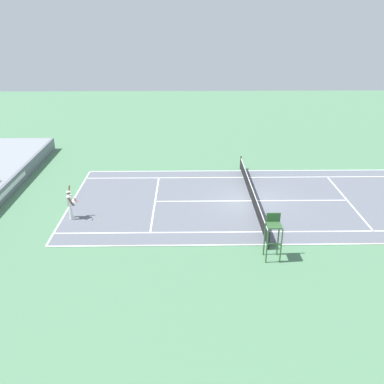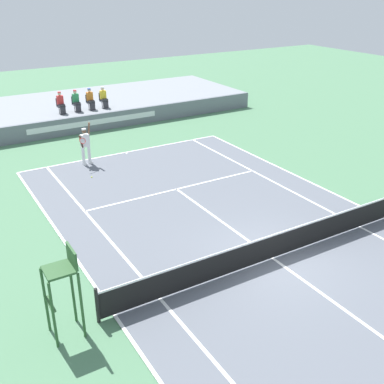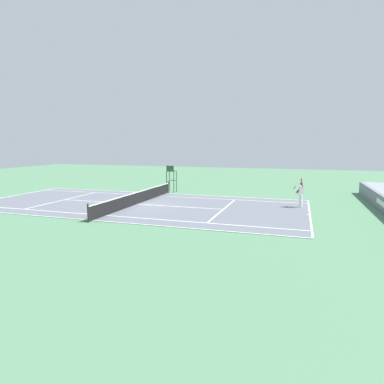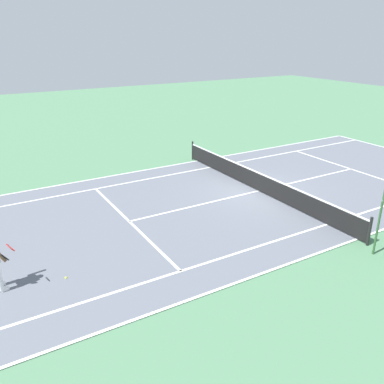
% 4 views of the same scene
% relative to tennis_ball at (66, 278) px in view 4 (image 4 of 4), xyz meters
% --- Properties ---
extents(ground_plane, '(80.00, 80.00, 0.00)m').
position_rel_tennis_ball_xyz_m(ground_plane, '(2.69, -9.55, -0.03)').
color(ground_plane, '#4C7A56').
extents(court, '(11.08, 23.88, 0.03)m').
position_rel_tennis_ball_xyz_m(court, '(2.69, -9.55, -0.02)').
color(court, slate).
rests_on(court, ground).
extents(net, '(11.98, 0.10, 1.07)m').
position_rel_tennis_ball_xyz_m(net, '(2.69, -9.55, 0.49)').
color(net, black).
rests_on(net, ground).
extents(tennis_ball, '(0.07, 0.07, 0.07)m').
position_rel_tennis_ball_xyz_m(tennis_ball, '(0.00, 0.00, 0.00)').
color(tennis_ball, '#D1E533').
rests_on(tennis_ball, ground).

